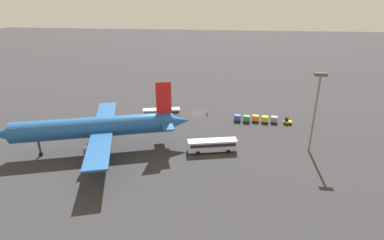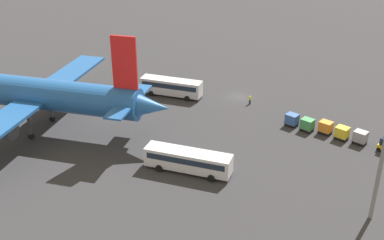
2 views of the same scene
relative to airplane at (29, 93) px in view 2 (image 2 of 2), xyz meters
name	(u,v)px [view 2 (image 2 of 2)]	position (x,y,z in m)	size (l,w,h in m)	color
ground_plane	(239,97)	(-21.13, -30.16, -6.33)	(600.00, 600.00, 0.00)	#2D2D30
airplane	(29,93)	(0.00, 0.00, 0.00)	(45.42, 39.16, 16.84)	#1E5193
shuttle_bus_near	(171,86)	(-10.39, -23.48, -4.38)	(11.89, 5.56, 3.26)	silver
shuttle_bus_far	(188,159)	(-27.94, -3.39, -4.45)	(12.46, 5.72, 3.12)	silver
worker_person	(250,100)	(-24.42, -28.33, -5.46)	(0.38, 0.38, 1.74)	#1E1E2D
cargo_cart_grey	(360,137)	(-45.32, -24.65, -5.14)	(2.19, 1.92, 2.06)	#38383D
cargo_cart_yellow	(342,132)	(-42.54, -24.49, -5.14)	(2.19, 1.92, 2.06)	#38383D
cargo_cart_orange	(326,127)	(-39.76, -24.90, -5.14)	(2.19, 1.92, 2.06)	#38383D
cargo_cart_green	(307,124)	(-36.98, -24.16, -5.14)	(2.19, 1.92, 2.06)	#38383D
cargo_cart_blue	(292,119)	(-34.20, -24.48, -5.14)	(2.19, 1.92, 2.06)	#38383D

